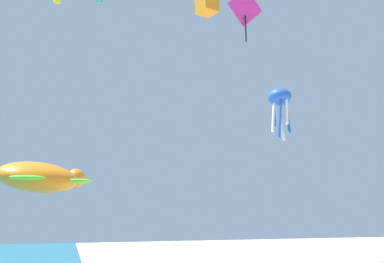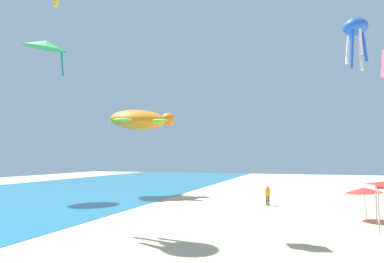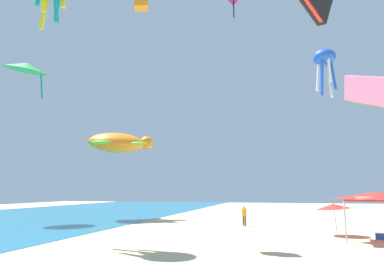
% 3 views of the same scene
% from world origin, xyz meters
% --- Properties ---
extents(ground, '(120.00, 120.00, 0.10)m').
position_xyz_m(ground, '(0.00, 0.00, -0.05)').
color(ground, '#D6BC8C').
extents(canopy_tent, '(3.73, 3.93, 2.75)m').
position_xyz_m(canopy_tent, '(-0.04, 0.05, 2.49)').
color(canopy_tent, '#B7B7BC').
rests_on(canopy_tent, ground).
extents(beach_umbrella, '(2.10, 2.11, 2.08)m').
position_xyz_m(beach_umbrella, '(2.68, 2.02, 1.81)').
color(beach_umbrella, silver).
rests_on(beach_umbrella, ground).
extents(cooler_box, '(0.52, 0.69, 0.40)m').
position_xyz_m(cooler_box, '(1.45, -0.33, 0.20)').
color(cooler_box, blue).
rests_on(cooler_box, ground).
extents(person_kite_handler, '(0.38, 0.38, 1.61)m').
position_xyz_m(person_kite_handler, '(7.39, 8.22, 0.94)').
color(person_kite_handler, brown).
rests_on(person_kite_handler, ground).
extents(kite_parafoil_pink, '(4.97, 2.25, 3.14)m').
position_xyz_m(kite_parafoil_pink, '(-1.72, 0.13, 8.06)').
color(kite_parafoil_pink, pink).
extents(kite_turtle_orange, '(7.32, 7.33, 2.80)m').
position_xyz_m(kite_turtle_orange, '(10.77, 21.29, 7.61)').
color(kite_turtle_orange, orange).
extents(kite_octopus_blue, '(2.23, 2.23, 4.96)m').
position_xyz_m(kite_octopus_blue, '(14.55, 0.47, 15.96)').
color(kite_octopus_blue, blue).
extents(kite_delta_green, '(5.39, 5.43, 3.65)m').
position_xyz_m(kite_delta_green, '(5.69, 28.82, 14.66)').
color(kite_delta_green, green).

